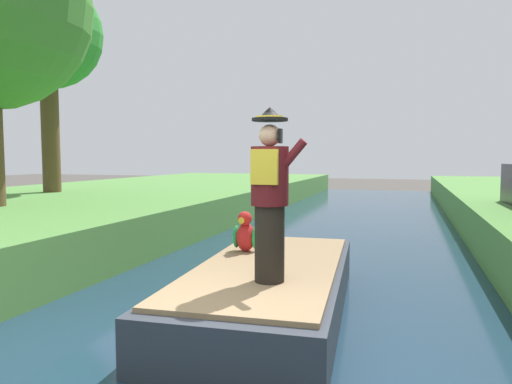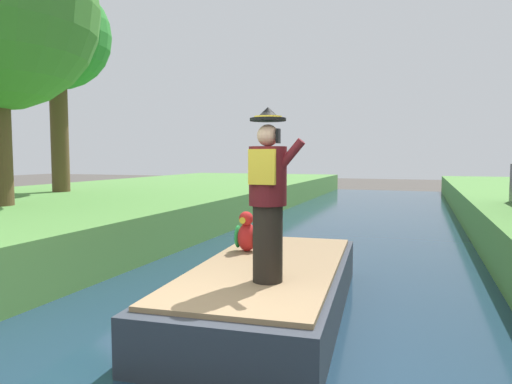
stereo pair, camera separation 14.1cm
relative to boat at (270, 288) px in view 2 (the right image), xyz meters
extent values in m
cube|color=#333842|center=(0.00, 0.00, -0.02)|extent=(2.12, 4.33, 0.56)
cube|color=#997A56|center=(0.00, 0.00, 0.28)|extent=(1.95, 3.98, 0.05)
cylinder|color=black|center=(0.23, -0.78, 0.72)|extent=(0.32, 0.32, 0.82)
cylinder|color=#561419|center=(0.23, -0.78, 1.44)|extent=(0.40, 0.40, 0.62)
cube|color=gold|center=(0.23, -0.97, 1.54)|extent=(0.28, 0.06, 0.36)
sphere|color=#DBA884|center=(0.23, -0.78, 1.86)|extent=(0.23, 0.23, 0.23)
cylinder|color=black|center=(0.23, -0.78, 2.03)|extent=(0.38, 0.38, 0.03)
cone|color=black|center=(0.23, -0.78, 2.10)|extent=(0.26, 0.26, 0.12)
cylinder|color=gold|center=(0.23, -0.78, 2.05)|extent=(0.29, 0.29, 0.02)
cylinder|color=#561419|center=(0.45, -0.82, 1.62)|extent=(0.38, 0.09, 0.43)
cube|color=black|center=(0.36, -0.84, 1.85)|extent=(0.03, 0.08, 0.15)
ellipsoid|color=red|center=(-0.54, 0.62, 0.51)|extent=(0.26, 0.32, 0.40)
sphere|color=red|center=(-0.54, 0.58, 0.78)|extent=(0.20, 0.20, 0.20)
cone|color=yellow|center=(-0.54, 0.48, 0.77)|extent=(0.09, 0.09, 0.09)
ellipsoid|color=green|center=(-0.68, 0.62, 0.51)|extent=(0.08, 0.20, 0.32)
ellipsoid|color=green|center=(-0.40, 0.62, 0.51)|extent=(0.08, 0.20, 0.32)
cylinder|color=brown|center=(-8.62, 5.84, 2.36)|extent=(0.52, 0.52, 3.58)
sphere|color=#2E8731|center=(-8.62, 5.84, 5.27)|extent=(3.20, 3.20, 3.20)
camera|label=1|loc=(1.61, -5.42, 1.64)|focal=32.23mm
camera|label=2|loc=(1.74, -5.38, 1.64)|focal=32.23mm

